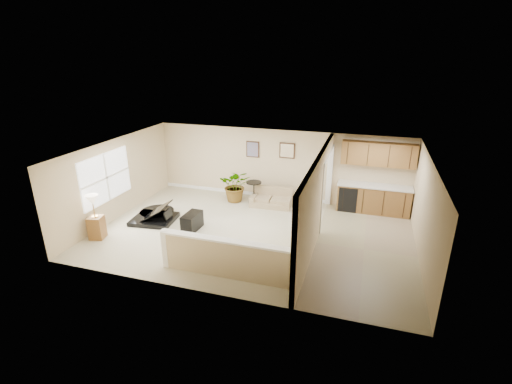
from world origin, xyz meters
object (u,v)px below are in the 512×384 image
(piano, at_px, (154,205))
(accent_table, at_px, (254,190))
(loveseat, at_px, (272,197))
(palm_plant, at_px, (236,186))
(lamp_stand, at_px, (96,220))
(small_plant, at_px, (315,203))
(piano_bench, at_px, (192,222))

(piano, height_order, accent_table, piano)
(loveseat, relative_size, palm_plant, 1.15)
(palm_plant, height_order, lamp_stand, lamp_stand)
(accent_table, height_order, palm_plant, palm_plant)
(piano, height_order, loveseat, piano)
(loveseat, relative_size, lamp_stand, 1.09)
(accent_table, relative_size, lamp_stand, 0.60)
(piano, height_order, palm_plant, piano)
(small_plant, bearing_deg, palm_plant, -177.84)
(piano, bearing_deg, palm_plant, 43.31)
(palm_plant, bearing_deg, small_plant, 2.16)
(piano_bench, relative_size, palm_plant, 0.62)
(lamp_stand, bearing_deg, piano, 60.59)
(accent_table, bearing_deg, piano_bench, -114.03)
(piano, xyz_separation_m, small_plant, (4.71, 2.34, -0.31))
(piano_bench, xyz_separation_m, accent_table, (1.13, 2.53, 0.25))
(piano, height_order, small_plant, piano)
(piano_bench, distance_m, small_plant, 4.19)
(loveseat, bearing_deg, lamp_stand, -139.51)
(piano_bench, bearing_deg, small_plant, 38.83)
(palm_plant, relative_size, lamp_stand, 0.94)
(accent_table, bearing_deg, loveseat, -0.78)
(piano_bench, distance_m, lamp_stand, 2.69)
(palm_plant, relative_size, small_plant, 2.60)
(piano, relative_size, loveseat, 1.16)
(piano_bench, height_order, small_plant, piano_bench)
(piano, xyz_separation_m, piano_bench, (1.44, -0.29, -0.25))
(palm_plant, bearing_deg, lamp_stand, -126.21)
(small_plant, bearing_deg, accent_table, -177.39)
(lamp_stand, bearing_deg, piano_bench, 29.08)
(piano_bench, bearing_deg, loveseat, 54.88)
(piano_bench, height_order, accent_table, accent_table)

